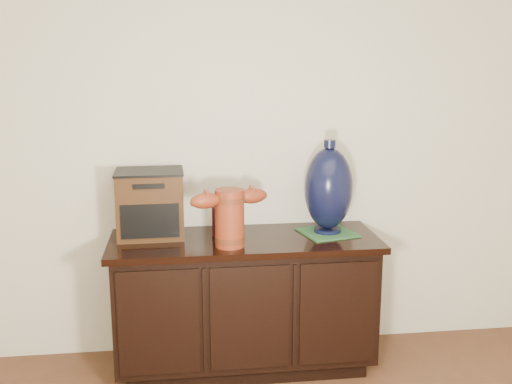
{
  "coord_description": "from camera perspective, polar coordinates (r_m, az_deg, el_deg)",
  "views": [
    {
      "loc": [
        -0.33,
        -0.88,
        1.7
      ],
      "look_at": [
        0.06,
        2.18,
        1.02
      ],
      "focal_mm": 42.0,
      "sensor_mm": 36.0,
      "label": 1
    }
  ],
  "objects": [
    {
      "name": "green_mat",
      "position": [
        3.38,
        6.81,
        -3.85
      ],
      "size": [
        0.34,
        0.34,
        0.01
      ],
      "primitive_type": "cube",
      "rotation": [
        0.0,
        0.0,
        0.24
      ],
      "color": "#295C2F",
      "rests_on": "sideboard"
    },
    {
      "name": "lamp_base",
      "position": [
        3.31,
        6.92,
        0.3
      ],
      "size": [
        0.32,
        0.32,
        0.52
      ],
      "rotation": [
        0.0,
        0.0,
        0.24
      ],
      "color": "black",
      "rests_on": "green_mat"
    },
    {
      "name": "tv_radio",
      "position": [
        3.31,
        -10.04,
        -1.1
      ],
      "size": [
        0.37,
        0.3,
        0.37
      ],
      "rotation": [
        0.0,
        0.0,
        0.02
      ],
      "color": "#3E240F",
      "rests_on": "sideboard"
    },
    {
      "name": "spray_can",
      "position": [
        3.29,
        -3.66,
        -2.6
      ],
      "size": [
        0.06,
        0.06,
        0.19
      ],
      "color": "#5A0F14",
      "rests_on": "sideboard"
    },
    {
      "name": "room",
      "position": [
        1.02,
        12.69,
        -11.0
      ],
      "size": [
        5.0,
        5.0,
        5.0
      ],
      "color": "#52301C",
      "rests_on": "ground"
    },
    {
      "name": "terracotta_vessel",
      "position": [
        3.08,
        -2.53,
        -2.16
      ],
      "size": [
        0.42,
        0.2,
        0.3
      ],
      "rotation": [
        0.0,
        0.0,
        0.31
      ],
      "color": "maroon",
      "rests_on": "sideboard"
    },
    {
      "name": "sideboard",
      "position": [
        3.39,
        -1.08,
        -10.39
      ],
      "size": [
        1.46,
        0.56,
        0.75
      ],
      "color": "black",
      "rests_on": "ground"
    }
  ]
}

